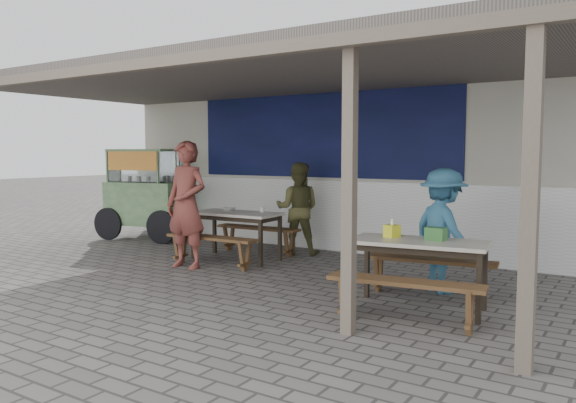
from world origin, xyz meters
The scene contains 17 objects.
ground centered at (0.00, 0.00, 0.00)m, with size 60.00×60.00×0.00m, color #635E59.
back_wall centered at (0.00, 3.58, 1.72)m, with size 9.00×1.28×3.50m.
warung_roof centered at (0.02, 0.90, 2.71)m, with size 9.00×4.21×2.81m.
table_left centered at (-0.77, 1.39, 0.67)m, with size 1.42×0.72×0.75m.
bench_left_street centered at (-0.74, 0.76, 0.34)m, with size 1.50×0.35×0.45m.
bench_left_wall centered at (-0.80, 2.01, 0.34)m, with size 1.50×0.35×0.45m.
table_right centered at (2.61, 0.22, 0.67)m, with size 1.49×0.85×0.75m.
bench_right_street centered at (2.70, -0.39, 0.34)m, with size 1.54×0.49×0.45m.
bench_right_wall centered at (2.52, 0.84, 0.34)m, with size 1.54×0.49×0.45m.
vendor_cart centered at (-3.56, 2.12, 0.95)m, with size 2.10×1.13×1.74m.
patron_street_side centered at (-0.99, 0.52, 0.92)m, with size 0.67×0.44×1.85m, color brown.
patron_wall_side centered at (-0.22, 2.32, 0.76)m, with size 0.74×0.57×1.52m, color #4D4C29.
patron_right_table centered at (2.59, 1.12, 0.75)m, with size 0.96×0.55×1.49m, color teal.
tissue_box centered at (2.29, 0.27, 0.82)m, with size 0.14×0.14×0.14m, color yellow.
donation_box centered at (2.76, 0.33, 0.82)m, with size 0.20×0.14×0.14m, color #337032.
condiment_jar centered at (-0.44, 1.63, 0.79)m, with size 0.07×0.07×0.08m, color silver.
condiment_bowl centered at (-0.99, 1.50, 0.77)m, with size 0.20×0.20×0.05m, color silver.
Camera 1 is at (4.65, -5.47, 1.68)m, focal length 35.00 mm.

